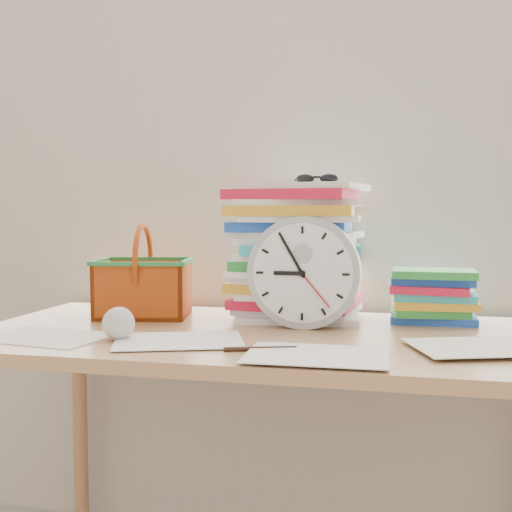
% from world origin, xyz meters
% --- Properties ---
extents(curtain, '(2.40, 0.01, 2.50)m').
position_xyz_m(curtain, '(0.00, 1.98, 1.30)').
color(curtain, beige).
rests_on(curtain, room_shell).
extents(desk, '(1.40, 0.70, 0.75)m').
position_xyz_m(desk, '(0.00, 1.60, 0.68)').
color(desk, '#A87B4E').
rests_on(desk, ground).
extents(paper_stack, '(0.36, 0.30, 0.36)m').
position_xyz_m(paper_stack, '(0.04, 1.82, 0.93)').
color(paper_stack, white).
rests_on(paper_stack, desk).
extents(clock, '(0.27, 0.05, 0.27)m').
position_xyz_m(clock, '(0.08, 1.67, 0.89)').
color(clock, '#A6A8AE').
rests_on(clock, desk).
extents(sunglasses, '(0.13, 0.11, 0.03)m').
position_xyz_m(sunglasses, '(0.09, 1.82, 1.12)').
color(sunglasses, black).
rests_on(sunglasses, paper_stack).
extents(book_stack, '(0.24, 0.19, 0.14)m').
position_xyz_m(book_stack, '(0.39, 1.82, 0.82)').
color(book_stack, white).
rests_on(book_stack, desk).
extents(basket, '(0.28, 0.24, 0.25)m').
position_xyz_m(basket, '(-0.37, 1.75, 0.87)').
color(basket, '#C24E12').
rests_on(basket, desk).
extents(crumpled_ball, '(0.07, 0.07, 0.07)m').
position_xyz_m(crumpled_ball, '(-0.30, 1.43, 0.79)').
color(crumpled_ball, silver).
rests_on(crumpled_ball, desk).
extents(pen, '(0.15, 0.05, 0.01)m').
position_xyz_m(pen, '(0.03, 1.39, 0.75)').
color(pen, black).
rests_on(pen, desk).
extents(scattered_papers, '(1.26, 0.42, 0.02)m').
position_xyz_m(scattered_papers, '(0.00, 1.60, 0.76)').
color(scattered_papers, white).
rests_on(scattered_papers, desk).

